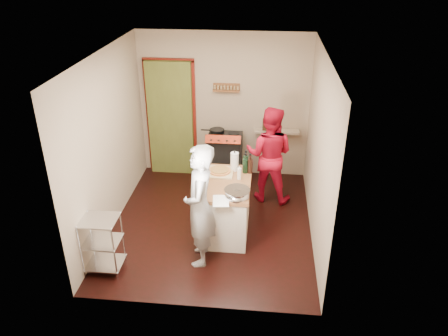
{
  "coord_description": "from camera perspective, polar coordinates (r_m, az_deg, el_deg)",
  "views": [
    {
      "loc": [
        0.74,
        -5.58,
        3.86
      ],
      "look_at": [
        0.18,
        0.0,
        0.97
      ],
      "focal_mm": 35.0,
      "sensor_mm": 36.0,
      "label": 1
    }
  ],
  "objects": [
    {
      "name": "wire_shelving",
      "position": [
        5.91,
        -15.66,
        -9.29
      ],
      "size": [
        0.48,
        0.4,
        0.8
      ],
      "color": "silver",
      "rests_on": "ground"
    },
    {
      "name": "floor",
      "position": [
        6.82,
        -1.53,
        -7.21
      ],
      "size": [
        3.5,
        3.5,
        0.0
      ],
      "primitive_type": "plane",
      "color": "black",
      "rests_on": "ground"
    },
    {
      "name": "island",
      "position": [
        6.41,
        0.51,
        -4.88
      ],
      "size": [
        0.68,
        1.24,
        1.15
      ],
      "color": "beige",
      "rests_on": "ground"
    },
    {
      "name": "left_wall",
      "position": [
        6.53,
        -14.87,
        3.23
      ],
      "size": [
        0.04,
        3.5,
        2.6
      ],
      "primitive_type": "cube",
      "color": "gray",
      "rests_on": "ground"
    },
    {
      "name": "stove",
      "position": [
        7.81,
        0.08,
        1.38
      ],
      "size": [
        0.6,
        0.63,
        1.0
      ],
      "color": "black",
      "rests_on": "ground"
    },
    {
      "name": "person_stripe",
      "position": [
        5.64,
        -3.18,
        -4.99
      ],
      "size": [
        0.46,
        0.66,
        1.7
      ],
      "primitive_type": "imported",
      "rotation": [
        0.0,
        0.0,
        -1.48
      ],
      "color": "silver",
      "rests_on": "ground"
    },
    {
      "name": "back_wall",
      "position": [
        7.97,
        -4.63,
        7.14
      ],
      "size": [
        3.0,
        0.44,
        2.6
      ],
      "color": "gray",
      "rests_on": "ground"
    },
    {
      "name": "right_wall",
      "position": [
        6.18,
        12.27,
        2.14
      ],
      "size": [
        0.04,
        3.5,
        2.6
      ],
      "primitive_type": "cube",
      "color": "gray",
      "rests_on": "ground"
    },
    {
      "name": "person_red",
      "position": [
        7.12,
        5.92,
        1.74
      ],
      "size": [
        0.89,
        0.75,
        1.62
      ],
      "primitive_type": "imported",
      "rotation": [
        0.0,
        0.0,
        2.95
      ],
      "color": "#AD0B23",
      "rests_on": "ground"
    },
    {
      "name": "ceiling",
      "position": [
        5.76,
        -1.86,
        14.73
      ],
      "size": [
        3.0,
        3.5,
        0.02
      ],
      "primitive_type": "cube",
      "color": "white",
      "rests_on": "back_wall"
    }
  ]
}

